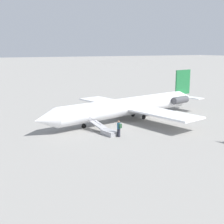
% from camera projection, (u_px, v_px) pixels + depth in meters
% --- Properties ---
extents(ground_plane, '(600.00, 600.00, 0.00)m').
position_uv_depth(ground_plane, '(127.00, 120.00, 40.21)').
color(ground_plane, gray).
extents(airplane_main, '(26.00, 19.92, 5.97)m').
position_uv_depth(airplane_main, '(132.00, 106.00, 40.36)').
color(airplane_main, white).
rests_on(airplane_main, ground).
extents(boarding_stairs, '(1.79, 4.13, 1.55)m').
position_uv_depth(boarding_stairs, '(107.00, 131.00, 33.50)').
color(boarding_stairs, '#99999E').
rests_on(boarding_stairs, ground).
extents(passenger, '(0.39, 0.56, 1.74)m').
position_uv_depth(passenger, '(119.00, 128.00, 32.41)').
color(passenger, '#23232D').
rests_on(passenger, ground).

